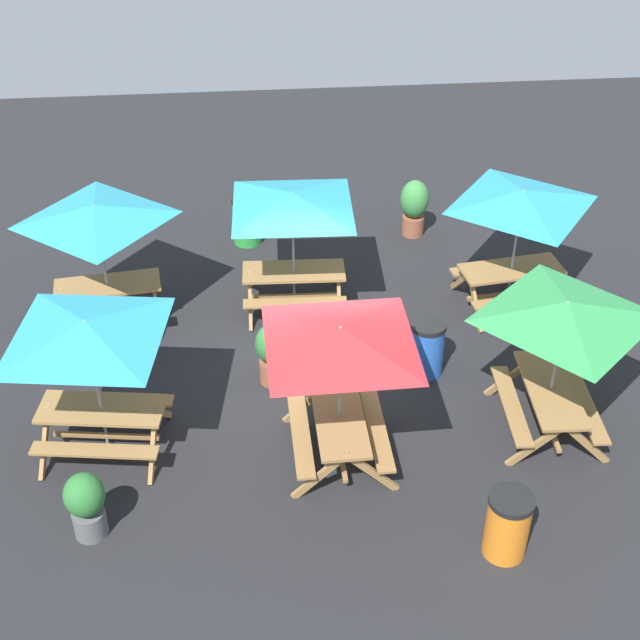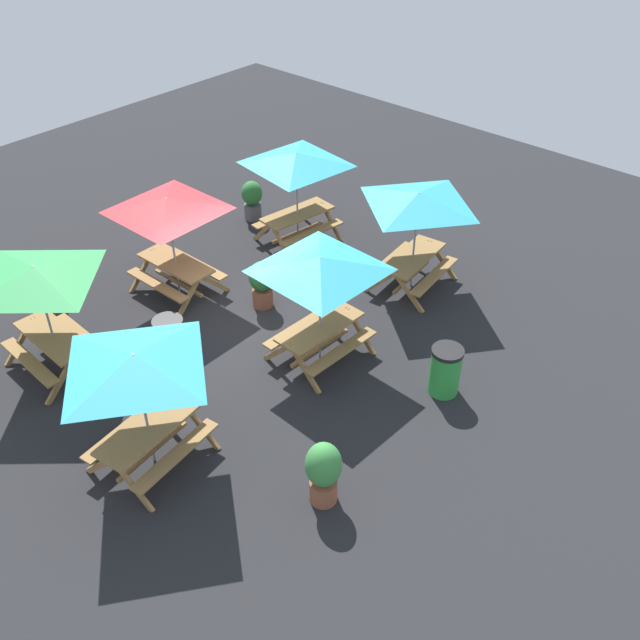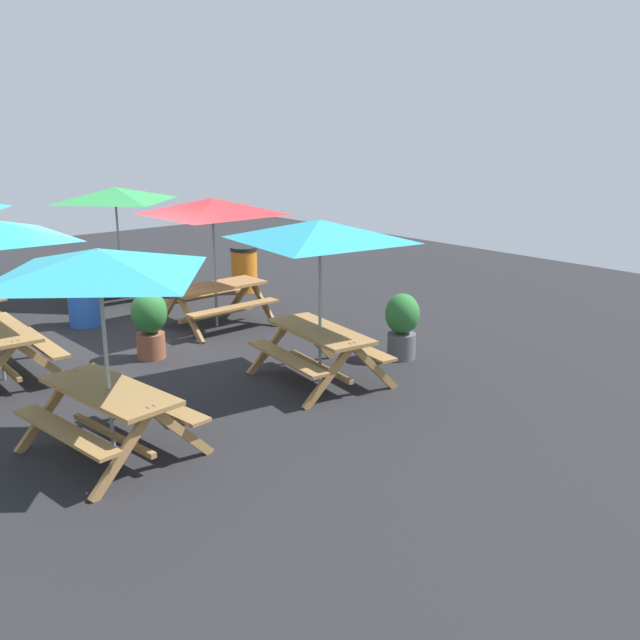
{
  "view_description": "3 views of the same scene",
  "coord_description": "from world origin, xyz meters",
  "views": [
    {
      "loc": [
        -1.01,
        -11.36,
        9.21
      ],
      "look_at": [
        0.04,
        0.13,
        0.9
      ],
      "focal_mm": 50.0,
      "sensor_mm": 36.0,
      "label": 1
    },
    {
      "loc": [
        7.78,
        9.02,
        9.02
      ],
      "look_at": [
        -0.27,
        1.85,
        0.9
      ],
      "focal_mm": 40.0,
      "sensor_mm": 36.0,
      "label": 2
    },
    {
      "loc": [
        -10.48,
        4.71,
        3.54
      ],
      "look_at": [
        -3.26,
        -1.53,
        0.9
      ],
      "focal_mm": 40.0,
      "sensor_mm": 36.0,
      "label": 3
    }
  ],
  "objects": [
    {
      "name": "potted_plant_2",
      "position": [
        2.31,
        4.22,
        0.66
      ],
      "size": [
        0.57,
        0.57,
        1.19
      ],
      "color": "#935138",
      "rests_on": "ground"
    },
    {
      "name": "picnic_table_5",
      "position": [
        0.12,
        -1.99,
        1.99
      ],
      "size": [
        2.83,
        2.83,
        2.34
      ],
      "rotation": [
        0.0,
        0.0,
        1.59
      ],
      "color": "olive",
      "rests_on": "ground"
    },
    {
      "name": "potted_plant_0",
      "position": [
        -3.31,
        -3.17,
        0.56
      ],
      "size": [
        0.53,
        0.53,
        1.03
      ],
      "color": "#59595B",
      "rests_on": "ground"
    },
    {
      "name": "picnic_table_1",
      "position": [
        -3.5,
        1.71,
        1.99
      ],
      "size": [
        2.22,
        2.22,
        2.34
      ],
      "rotation": [
        0.0,
        0.0,
        0.12
      ],
      "color": "olive",
      "rests_on": "ground"
    },
    {
      "name": "trash_bin_orange",
      "position": [
        2.06,
        -3.96,
        0.49
      ],
      "size": [
        0.59,
        0.59,
        0.98
      ],
      "color": "orange",
      "rests_on": "ground"
    },
    {
      "name": "picnic_table_2",
      "position": [
        -0.27,
        1.85,
        1.99
      ],
      "size": [
        2.83,
        2.83,
        2.34
      ],
      "rotation": [
        0.0,
        0.0,
        -0.04
      ],
      "color": "olive",
      "rests_on": "ground"
    },
    {
      "name": "trash_bin_blue",
      "position": [
        1.73,
        -0.21,
        0.49
      ],
      "size": [
        0.59,
        0.59,
        0.98
      ],
      "color": "blue",
      "rests_on": "ground"
    },
    {
      "name": "trash_bin_green",
      "position": [
        -1.05,
        4.21,
        0.49
      ],
      "size": [
        0.59,
        0.59,
        0.98
      ],
      "color": "green",
      "rests_on": "ground"
    },
    {
      "name": "potted_plant_1",
      "position": [
        -0.75,
        -0.22,
        0.59
      ],
      "size": [
        0.55,
        0.55,
        1.07
      ],
      "color": "#935138",
      "rests_on": "ground"
    },
    {
      "name": "picnic_table_0",
      "position": [
        -3.26,
        -1.53,
        1.99
      ],
      "size": [
        2.8,
        2.8,
        2.34
      ],
      "rotation": [
        0.0,
        0.0,
        -0.14
      ],
      "color": "olive",
      "rests_on": "ground"
    },
    {
      "name": "picnic_table_4",
      "position": [
        3.58,
        1.58,
        1.99
      ],
      "size": [
        2.25,
        2.25,
        2.34
      ],
      "rotation": [
        0.0,
        0.0,
        0.13
      ],
      "color": "olive",
      "rests_on": "ground"
    },
    {
      "name": "ground_plane",
      "position": [
        0.0,
        0.0,
        0.0
      ],
      "size": [
        24.73,
        24.73,
        0.0
      ],
      "primitive_type": "plane",
      "color": "#232326",
      "rests_on": "ground"
    },
    {
      "name": "picnic_table_3",
      "position": [
        3.28,
        -1.69,
        1.99
      ],
      "size": [
        2.09,
        2.09,
        2.34
      ],
      "rotation": [
        0.0,
        0.0,
        1.53
      ],
      "color": "olive",
      "rests_on": "ground"
    }
  ]
}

